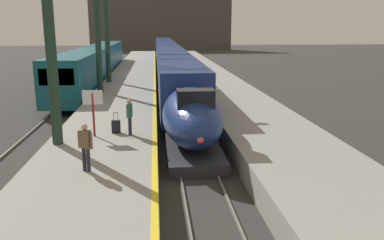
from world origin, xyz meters
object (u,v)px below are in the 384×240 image
highspeed_train_main (168,59)px  station_column_distant (106,19)px  station_column_far (96,9)px  departure_info_board (93,104)px  rolling_suitcase (116,127)px  regional_train_adjacent (96,62)px  passenger_mid_platform (85,144)px  passenger_near_edge (130,114)px

highspeed_train_main → station_column_distant: size_ratio=8.20×
station_column_far → highspeed_train_main: bearing=74.1°
station_column_distant → departure_info_board: 19.54m
rolling_suitcase → departure_info_board: departure_info_board is taller
regional_train_adjacent → station_column_distant: 9.21m
station_column_distant → highspeed_train_main: bearing=68.1°
regional_train_adjacent → passenger_mid_platform: size_ratio=21.66×
passenger_mid_platform → departure_info_board: (-0.39, 4.65, 0.52)m
station_column_distant → station_column_far: bearing=-90.0°
regional_train_adjacent → rolling_suitcase: 26.70m
station_column_far → departure_info_board: station_column_far is taller
regional_train_adjacent → departure_info_board: bearing=-82.4°
regional_train_adjacent → station_column_far: 14.86m
rolling_suitcase → station_column_distant: bearing=97.1°
regional_train_adjacent → passenger_near_edge: regional_train_adjacent is taller
regional_train_adjacent → departure_info_board: (3.59, -26.81, 0.43)m
regional_train_adjacent → passenger_near_edge: bearing=-79.0°
departure_info_board → station_column_far: bearing=96.1°
regional_train_adjacent → highspeed_train_main: bearing=40.5°
station_column_distant → departure_info_board: size_ratio=4.36×
rolling_suitcase → highspeed_train_main: bearing=83.9°
station_column_far → departure_info_board: bearing=-83.9°
regional_train_adjacent → departure_info_board: size_ratio=17.26×
highspeed_train_main → departure_info_board: bearing=-97.6°
passenger_near_edge → departure_info_board: (-1.62, -0.07, 0.52)m
regional_train_adjacent → departure_info_board: regional_train_adjacent is taller
highspeed_train_main → rolling_suitcase: bearing=-96.1°
passenger_mid_platform → station_column_distant: bearing=94.3°
station_column_far → station_column_distant: (-0.00, 6.05, -0.61)m
passenger_mid_platform → rolling_suitcase: passenger_mid_platform is taller
regional_train_adjacent → station_column_far: bearing=-80.9°
passenger_near_edge → passenger_mid_platform: (-1.22, -4.72, 0.00)m
regional_train_adjacent → rolling_suitcase: regional_train_adjacent is taller
highspeed_train_main → rolling_suitcase: size_ratio=77.14×
highspeed_train_main → regional_train_adjacent: bearing=-139.5°
highspeed_train_main → station_column_distant: 16.46m
regional_train_adjacent → passenger_mid_platform: bearing=-82.8°
station_column_far → rolling_suitcase: 14.00m
highspeed_train_main → regional_train_adjacent: 10.65m
regional_train_adjacent → station_column_far: size_ratio=3.52×
regional_train_adjacent → station_column_distant: station_column_distant is taller
station_column_far → passenger_mid_platform: size_ratio=6.15×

